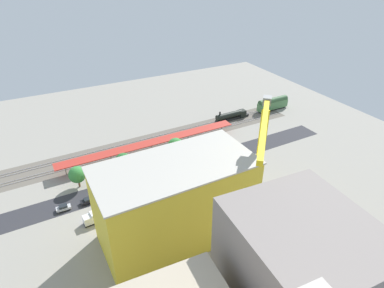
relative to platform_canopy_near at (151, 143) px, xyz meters
name	(u,v)px	position (x,y,z in m)	size (l,w,h in m)	color
ground_plane	(185,164)	(-7.34, 13.01, -3.99)	(187.91, 187.91, 0.00)	gray
rail_bed	(163,139)	(-7.34, -6.81, -3.99)	(117.44, 13.50, 0.01)	#665E54
street_asphalt	(187,167)	(-7.34, 15.22, -3.99)	(117.44, 9.00, 0.01)	#2D2D33
track_rails	(163,139)	(-7.34, -6.81, -3.81)	(117.42, 9.42, 0.12)	#9E9EA8
platform_canopy_near	(151,143)	(0.00, 0.00, 0.00)	(69.04, 6.08, 4.19)	#B73328
locomotive	(232,116)	(-42.44, -9.56, -2.24)	(16.65, 3.03, 5.02)	black
passenger_coach	(273,103)	(-65.18, -9.56, -0.85)	(16.34, 3.43, 6.00)	black
parked_car_0	(222,161)	(-19.57, 18.64, -3.24)	(4.39, 1.87, 1.72)	black
parked_car_1	(204,167)	(-11.83, 18.96, -3.31)	(4.58, 1.97, 1.51)	black
parked_car_2	(181,172)	(-3.41, 18.18, -3.22)	(4.57, 1.98, 1.71)	black
parked_car_3	(161,179)	(4.20, 18.58, -3.27)	(4.72, 2.09, 1.61)	black
parked_car_4	(139,186)	(11.62, 18.73, -3.21)	(4.10, 1.87, 1.78)	black
parked_car_5	(116,193)	(19.07, 18.82, -3.23)	(4.72, 1.91, 1.70)	black
parked_car_6	(89,201)	(27.37, 18.40, -3.28)	(4.69, 2.15, 1.59)	black
parked_car_7	(63,208)	(34.53, 18.32, -3.27)	(4.14, 1.93, 1.63)	black
construction_building	(176,202)	(9.27, 42.05, 6.88)	(37.90, 18.48, 21.75)	yellow
construction_roof_slab	(175,166)	(9.27, 42.05, 17.96)	(38.50, 19.08, 0.40)	#B7B2A8
tower_crane	(260,158)	(-11.49, 47.18, 16.77)	(21.02, 23.65, 34.05)	gray
box_truck_0	(145,203)	(13.06, 28.61, -2.26)	(8.36, 2.96, 3.52)	black
box_truck_1	(101,215)	(25.58, 27.18, -2.41)	(9.90, 3.35, 3.22)	black
box_truck_2	(186,184)	(-1.46, 25.88, -2.34)	(10.15, 3.27, 3.31)	black
street_tree_0	(209,141)	(-18.19, 10.91, 1.41)	(4.35, 4.35, 7.60)	brown
street_tree_1	(77,175)	(28.29, 9.29, 0.71)	(5.39, 5.39, 7.42)	brown
street_tree_2	(152,156)	(3.94, 10.99, 1.50)	(5.01, 5.01, 8.02)	brown
street_tree_3	(118,164)	(15.40, 9.40, 0.77)	(4.47, 4.47, 7.04)	brown
street_tree_4	(124,162)	(13.60, 10.50, 1.78)	(5.83, 5.83, 8.70)	brown
street_tree_5	(176,146)	(-5.50, 9.82, 2.06)	(5.98, 5.98, 9.06)	brown
traffic_light	(166,154)	(-1.24, 10.95, 0.68)	(0.50, 0.36, 7.13)	#333333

